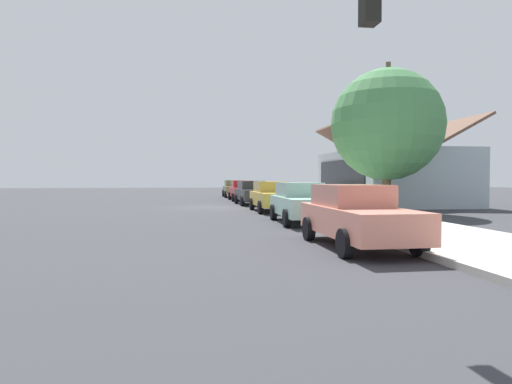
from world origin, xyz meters
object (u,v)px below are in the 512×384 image
object	(u,v)px
car_seafoam	(301,202)
fire_hydrant_red	(263,194)
utility_pole_wooden	(388,135)
car_olive	(234,188)
car_cherry	(242,190)
car_mustard	(272,196)
car_charcoal	(252,192)
car_coral	(356,215)
shade_tree	(387,125)
traffic_light_main	(468,61)

from	to	relation	value
car_seafoam	fire_hydrant_red	size ratio (longest dim) A/B	6.72
utility_pole_wooden	fire_hydrant_red	size ratio (longest dim) A/B	10.56
car_olive	utility_pole_wooden	size ratio (longest dim) A/B	0.61
car_cherry	car_mustard	bearing A→B (deg)	0.45
car_charcoal	car_coral	world-z (taller)	same
car_seafoam	shade_tree	bearing A→B (deg)	128.49
shade_tree	fire_hydrant_red	xyz separation A→B (m)	(-13.81, -4.05, -3.94)
traffic_light_main	fire_hydrant_red	size ratio (longest dim) A/B	7.32
car_mustard	shade_tree	bearing A→B (deg)	68.17
car_olive	car_seafoam	bearing A→B (deg)	0.63
car_seafoam	traffic_light_main	bearing A→B (deg)	-0.06
car_olive	traffic_light_main	world-z (taller)	traffic_light_main
car_mustard	fire_hydrant_red	distance (m)	11.76
car_cherry	traffic_light_main	bearing A→B (deg)	-0.55
car_mustard	utility_pole_wooden	bearing A→B (deg)	66.20
car_olive	car_coral	xyz separation A→B (m)	(31.54, 0.03, -0.00)
fire_hydrant_red	car_olive	bearing A→B (deg)	-167.83
car_seafoam	car_charcoal	bearing A→B (deg)	-177.89
car_charcoal	car_coral	bearing A→B (deg)	-1.66
car_olive	car_mustard	distance (m)	18.91
car_cherry	shade_tree	world-z (taller)	shade_tree
utility_pole_wooden	car_olive	bearing A→B (deg)	-165.33
car_mustard	car_seafoam	xyz separation A→B (m)	(6.27, 0.00, -0.00)
car_charcoal	shade_tree	world-z (taller)	shade_tree
car_mustard	fire_hydrant_red	bearing A→B (deg)	172.74
car_mustard	car_seafoam	world-z (taller)	same
car_mustard	shade_tree	distance (m)	6.88
traffic_light_main	car_seafoam	bearing A→B (deg)	178.66
shade_tree	car_seafoam	bearing A→B (deg)	-52.79
shade_tree	car_cherry	bearing A→B (deg)	-158.64
car_mustard	car_coral	size ratio (longest dim) A/B	1.00
car_charcoal	fire_hydrant_red	xyz separation A→B (m)	(-5.23, 1.58, -0.32)
car_mustard	utility_pole_wooden	distance (m)	6.66
traffic_light_main	shade_tree	bearing A→B (deg)	159.61
car_olive	shade_tree	size ratio (longest dim) A/B	0.63
car_olive	shade_tree	world-z (taller)	shade_tree
car_olive	car_coral	distance (m)	31.54
car_seafoam	utility_pole_wooden	bearing A→B (deg)	127.40
car_charcoal	car_seafoam	size ratio (longest dim) A/B	0.99
car_olive	car_cherry	xyz separation A→B (m)	(6.64, -0.02, -0.00)
car_mustard	shade_tree	world-z (taller)	shade_tree
traffic_light_main	utility_pole_wooden	distance (m)	16.19
car_charcoal	utility_pole_wooden	bearing A→B (deg)	30.64
car_olive	utility_pole_wooden	xyz separation A→B (m)	(21.24, 5.56, 3.11)
car_charcoal	traffic_light_main	bearing A→B (deg)	-2.00
car_charcoal	fire_hydrant_red	bearing A→B (deg)	161.37
car_seafoam	utility_pole_wooden	world-z (taller)	utility_pole_wooden
car_charcoal	shade_tree	distance (m)	10.88
fire_hydrant_red	traffic_light_main	bearing A→B (deg)	-3.26
shade_tree	car_coral	bearing A→B (deg)	-28.01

